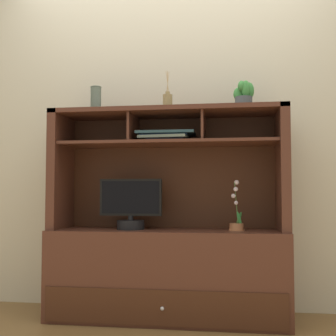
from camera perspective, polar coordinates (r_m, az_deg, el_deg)
name	(u,v)px	position (r m, az deg, el deg)	size (l,w,h in m)	color
floor_plane	(168,320)	(3.03, 0.00, -19.35)	(6.00, 6.00, 0.02)	brown
back_wall	(173,115)	(3.23, 0.66, 6.93)	(6.00, 0.02, 2.80)	beige
media_console	(168,253)	(2.95, 0.02, -11.10)	(1.56, 0.50, 1.39)	#4A271C
tv_monitor	(131,208)	(2.92, -4.93, -5.23)	(0.42, 0.19, 0.34)	black
potted_orchid	(236,221)	(2.86, 9.00, -6.86)	(0.10, 0.10, 0.33)	#AD6B45
magazine_stack_left	(166,136)	(2.92, -0.31, 4.18)	(0.39, 0.28, 0.06)	#32344C
diffuser_bottle	(168,102)	(2.96, -0.05, 8.72)	(0.06, 0.06, 0.26)	olive
potted_succulent	(244,96)	(2.97, 9.99, 9.37)	(0.14, 0.13, 0.19)	#444B50
ceramic_vase	(96,99)	(3.09, -9.46, 8.90)	(0.08, 0.08, 0.18)	#546356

